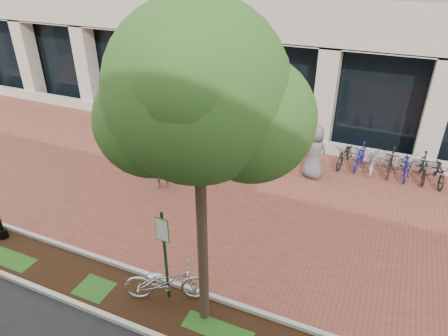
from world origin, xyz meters
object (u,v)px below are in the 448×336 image
at_px(parking_sign, 164,246).
at_px(locked_bicycle, 167,281).
at_px(pedestrian_mid, 207,140).
at_px(pedestrian_right, 315,152).
at_px(bike_rack_cluster, 391,162).
at_px(pedestrian_left, 161,165).
at_px(street_tree, 201,103).

bearing_deg(parking_sign, locked_bicycle, -114.01).
distance_m(pedestrian_mid, pedestrian_right, 4.06).
height_order(pedestrian_right, bike_rack_cluster, pedestrian_right).
relative_size(parking_sign, pedestrian_right, 1.25).
distance_m(locked_bicycle, bike_rack_cluster, 9.73).
distance_m(pedestrian_left, bike_rack_cluster, 8.45).
bearing_deg(pedestrian_left, pedestrian_right, 179.35).
xyz_separation_m(parking_sign, bike_rack_cluster, (4.47, 8.62, -1.12)).
bearing_deg(pedestrian_mid, pedestrian_right, -165.60).
bearing_deg(pedestrian_right, parking_sign, 86.91).
xyz_separation_m(street_tree, pedestrian_left, (-3.91, 4.48, -4.29)).
bearing_deg(street_tree, bike_rack_cluster, 68.91).
relative_size(locked_bicycle, pedestrian_mid, 1.03).
bearing_deg(locked_bicycle, parking_sign, -50.86).
bearing_deg(parking_sign, bike_rack_cluster, 65.40).
bearing_deg(bike_rack_cluster, parking_sign, -112.15).
distance_m(street_tree, locked_bicycle, 4.75).
relative_size(street_tree, bike_rack_cluster, 1.67).
height_order(parking_sign, pedestrian_left, parking_sign).
distance_m(locked_bicycle, pedestrian_mid, 6.95).
height_order(pedestrian_mid, pedestrian_right, pedestrian_right).
xyz_separation_m(street_tree, locked_bicycle, (-1.11, 0.11, -4.62)).
bearing_deg(pedestrian_left, parking_sign, 90.94).
distance_m(pedestrian_left, pedestrian_mid, 2.33).
relative_size(street_tree, pedestrian_right, 3.45).
bearing_deg(parking_sign, pedestrian_mid, 110.84).
height_order(pedestrian_left, pedestrian_right, pedestrian_right).
height_order(locked_bicycle, pedestrian_right, pedestrian_right).
distance_m(street_tree, pedestrian_left, 7.33).
xyz_separation_m(street_tree, bike_rack_cluster, (3.37, 8.74, -4.68)).
relative_size(parking_sign, pedestrian_mid, 1.27).
distance_m(parking_sign, pedestrian_left, 5.23).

